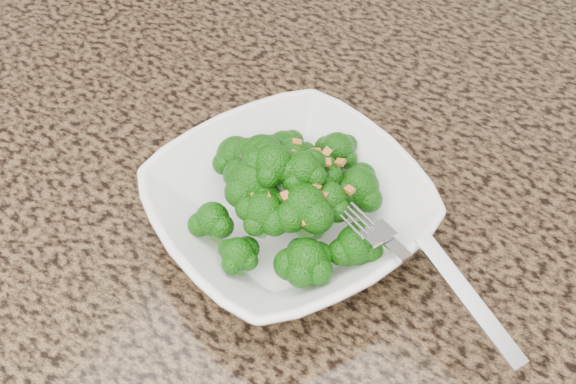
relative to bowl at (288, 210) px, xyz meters
The scene contains 6 objects.
cabinet 0.52m from the bowl, behind, with size 1.55×0.95×0.87m, color #3D2519.
granite_counter 0.16m from the bowl, behind, with size 1.64×1.04×0.03m, color brown.
bowl is the anchor object (origin of this frame).
broccoli_pile 0.06m from the bowl, ahead, with size 0.20×0.20×0.06m, color #14570A, non-canonical shape.
garlic_topping 0.09m from the bowl, ahead, with size 0.12×0.12×0.01m, color #B7732C, non-canonical shape.
fork 0.12m from the bowl, ahead, with size 0.19×0.03×0.01m, color silver, non-canonical shape.
Camera 1 is at (0.39, -0.03, 1.39)m, focal length 45.00 mm.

